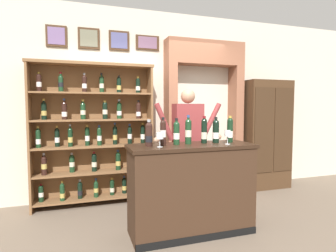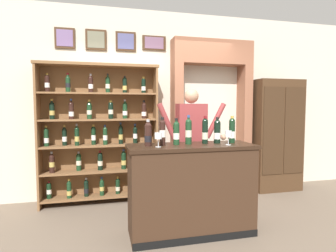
{
  "view_description": "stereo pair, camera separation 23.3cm",
  "coord_description": "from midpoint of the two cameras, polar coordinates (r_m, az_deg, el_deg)",
  "views": [
    {
      "loc": [
        -1.05,
        -2.86,
        1.46
      ],
      "look_at": [
        -0.1,
        0.1,
        1.24
      ],
      "focal_mm": 29.15,
      "sensor_mm": 36.0,
      "label": 1
    },
    {
      "loc": [
        -0.82,
        -2.92,
        1.46
      ],
      "look_at": [
        -0.1,
        0.1,
        1.24
      ],
      "focal_mm": 29.15,
      "sensor_mm": 36.0,
      "label": 2
    }
  ],
  "objects": [
    {
      "name": "ground_plane",
      "position": [
        3.37,
        4.35,
        -21.81
      ],
      "size": [
        14.0,
        14.0,
        0.02
      ],
      "primitive_type": "cube",
      "color": "#6B5B4C"
    },
    {
      "name": "back_wall",
      "position": [
        4.61,
        -1.78,
        4.69
      ],
      "size": [
        12.0,
        0.19,
        3.02
      ],
      "color": "beige",
      "rests_on": "ground"
    },
    {
      "name": "wine_shelf",
      "position": [
        4.21,
        -12.56,
        -1.08
      ],
      "size": [
        1.76,
        0.33,
        2.09
      ],
      "color": "brown",
      "rests_on": "ground"
    },
    {
      "name": "archway_doorway",
      "position": [
        4.78,
        10.04,
        4.35
      ],
      "size": [
        1.37,
        0.45,
        2.56
      ],
      "color": "#935B42",
      "rests_on": "ground"
    },
    {
      "name": "side_cabinet",
      "position": [
        5.18,
        22.85,
        -1.77
      ],
      "size": [
        0.84,
        0.43,
        1.92
      ],
      "color": "#422B19",
      "rests_on": "ground"
    },
    {
      "name": "tasting_counter",
      "position": [
        3.23,
        6.98,
        -13.03
      ],
      "size": [
        1.45,
        0.54,
        1.03
      ],
      "color": "#382316",
      "rests_on": "ground"
    },
    {
      "name": "shopkeeper",
      "position": [
        3.75,
        6.66,
        -2.3
      ],
      "size": [
        1.0,
        0.22,
        1.7
      ],
      "color": "#2D3347",
      "rests_on": "ground"
    },
    {
      "name": "tasting_bottle_vin_santo",
      "position": [
        2.98,
        -1.96,
        -1.69
      ],
      "size": [
        0.08,
        0.08,
        0.29
      ],
      "color": "black",
      "rests_on": "tasting_counter"
    },
    {
      "name": "tasting_bottle_grappa",
      "position": [
        3.03,
        1.04,
        -1.21
      ],
      "size": [
        0.07,
        0.07,
        0.31
      ],
      "color": "black",
      "rests_on": "tasting_counter"
    },
    {
      "name": "tasting_bottle_brunello",
      "position": [
        3.09,
        3.92,
        -1.39
      ],
      "size": [
        0.07,
        0.07,
        0.3
      ],
      "color": "#19381E",
      "rests_on": "tasting_counter"
    },
    {
      "name": "tasting_bottle_super_tuscan",
      "position": [
        3.14,
        6.44,
        -1.03
      ],
      "size": [
        0.07,
        0.07,
        0.33
      ],
      "color": "#19381E",
      "rests_on": "tasting_counter"
    },
    {
      "name": "tasting_bottle_chianti",
      "position": [
        3.23,
        9.82,
        -1.01
      ],
      "size": [
        0.07,
        0.07,
        0.32
      ],
      "color": "black",
      "rests_on": "tasting_counter"
    },
    {
      "name": "tasting_bottle_bianco",
      "position": [
        3.28,
        12.27,
        -1.11
      ],
      "size": [
        0.08,
        0.08,
        0.31
      ],
      "color": "black",
      "rests_on": "tasting_counter"
    },
    {
      "name": "tasting_bottle_prosecco",
      "position": [
        3.35,
        15.19,
        -0.88
      ],
      "size": [
        0.07,
        0.07,
        0.32
      ],
      "color": "black",
      "rests_on": "tasting_counter"
    },
    {
      "name": "wine_glass_right",
      "position": [
        2.9,
        0.25,
        -2.21
      ],
      "size": [
        0.08,
        0.08,
        0.16
      ],
      "color": "silver",
      "rests_on": "tasting_counter"
    },
    {
      "name": "wine_glass_spare",
      "position": [
        3.16,
        14.61,
        -1.75
      ],
      "size": [
        0.07,
        0.07,
        0.16
      ],
      "color": "silver",
      "rests_on": "tasting_counter"
    }
  ]
}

